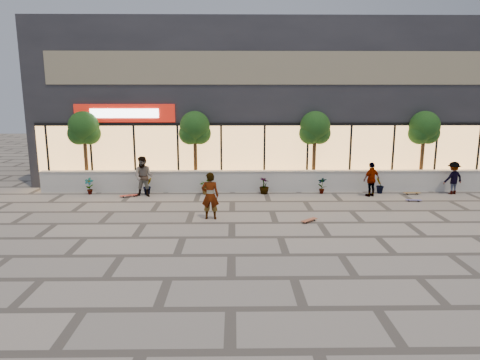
{
  "coord_description": "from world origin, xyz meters",
  "views": [
    {
      "loc": [
        -1.55,
        -13.67,
        4.68
      ],
      "look_at": [
        -1.31,
        3.33,
        1.3
      ],
      "focal_mm": 32.0,
      "sensor_mm": 36.0,
      "label": 1
    }
  ],
  "objects_px": {
    "skater_right_near": "(371,179)",
    "skateboard_right_near": "(412,193)",
    "skateboard_left": "(129,195)",
    "skateboard_right_far": "(414,200)",
    "tree_east": "(424,130)",
    "skateboard_center": "(309,220)",
    "tree_west": "(84,130)",
    "skater_right_far": "(453,178)",
    "skater_center": "(210,196)",
    "skater_left": "(144,177)",
    "tree_mideast": "(315,130)",
    "tree_midwest": "(195,130)"
  },
  "relations": [
    {
      "from": "skater_right_far",
      "to": "skateboard_right_far",
      "type": "height_order",
      "value": "skater_right_far"
    },
    {
      "from": "skater_right_far",
      "to": "skateboard_right_far",
      "type": "bearing_deg",
      "value": 14.56
    },
    {
      "from": "tree_west",
      "to": "skater_center",
      "type": "height_order",
      "value": "tree_west"
    },
    {
      "from": "tree_west",
      "to": "skateboard_center",
      "type": "height_order",
      "value": "tree_west"
    },
    {
      "from": "skater_right_near",
      "to": "skateboard_right_far",
      "type": "relative_size",
      "value": 2.26
    },
    {
      "from": "tree_mideast",
      "to": "skater_center",
      "type": "relative_size",
      "value": 2.15
    },
    {
      "from": "tree_mideast",
      "to": "skateboard_right_near",
      "type": "bearing_deg",
      "value": -18.43
    },
    {
      "from": "skateboard_center",
      "to": "skater_right_near",
      "type": "bearing_deg",
      "value": 6.07
    },
    {
      "from": "tree_midwest",
      "to": "skater_center",
      "type": "relative_size",
      "value": 2.15
    },
    {
      "from": "tree_midwest",
      "to": "skateboard_right_near",
      "type": "relative_size",
      "value": 4.85
    },
    {
      "from": "skateboard_center",
      "to": "skateboard_left",
      "type": "distance_m",
      "value": 8.78
    },
    {
      "from": "skater_right_far",
      "to": "skateboard_left",
      "type": "bearing_deg",
      "value": -14.8
    },
    {
      "from": "tree_west",
      "to": "tree_east",
      "type": "distance_m",
      "value": 17.0
    },
    {
      "from": "skater_left",
      "to": "skateboard_right_near",
      "type": "bearing_deg",
      "value": 8.07
    },
    {
      "from": "tree_west",
      "to": "skateboard_right_far",
      "type": "relative_size",
      "value": 5.47
    },
    {
      "from": "tree_mideast",
      "to": "skater_left",
      "type": "distance_m",
      "value": 8.69
    },
    {
      "from": "skateboard_center",
      "to": "skater_right_far",
      "type": "bearing_deg",
      "value": -11.99
    },
    {
      "from": "tree_midwest",
      "to": "skateboard_right_near",
      "type": "distance_m",
      "value": 11.0
    },
    {
      "from": "tree_mideast",
      "to": "skater_right_near",
      "type": "distance_m",
      "value": 3.72
    },
    {
      "from": "tree_mideast",
      "to": "skater_left",
      "type": "bearing_deg",
      "value": -168.12
    },
    {
      "from": "skater_left",
      "to": "skateboard_right_far",
      "type": "height_order",
      "value": "skater_left"
    },
    {
      "from": "tree_west",
      "to": "skateboard_left",
      "type": "distance_m",
      "value": 4.26
    },
    {
      "from": "tree_midwest",
      "to": "skateboard_center",
      "type": "xyz_separation_m",
      "value": [
        4.77,
        -5.96,
        -2.91
      ]
    },
    {
      "from": "skater_right_near",
      "to": "skateboard_left",
      "type": "distance_m",
      "value": 11.4
    },
    {
      "from": "skater_center",
      "to": "skater_right_near",
      "type": "relative_size",
      "value": 1.12
    },
    {
      "from": "tree_mideast",
      "to": "skateboard_right_far",
      "type": "distance_m",
      "value": 5.73
    },
    {
      "from": "tree_east",
      "to": "tree_mideast",
      "type": "bearing_deg",
      "value": 180.0
    },
    {
      "from": "skater_right_near",
      "to": "skateboard_right_near",
      "type": "bearing_deg",
      "value": 161.78
    },
    {
      "from": "tree_east",
      "to": "skater_right_far",
      "type": "relative_size",
      "value": 2.49
    },
    {
      "from": "tree_midwest",
      "to": "skater_right_near",
      "type": "height_order",
      "value": "tree_midwest"
    },
    {
      "from": "tree_mideast",
      "to": "skater_center",
      "type": "bearing_deg",
      "value": -132.16
    },
    {
      "from": "skateboard_right_near",
      "to": "skater_left",
      "type": "bearing_deg",
      "value": 177.83
    },
    {
      "from": "skateboard_left",
      "to": "tree_mideast",
      "type": "bearing_deg",
      "value": -10.72
    },
    {
      "from": "skater_right_far",
      "to": "skateboard_center",
      "type": "bearing_deg",
      "value": 14.17
    },
    {
      "from": "tree_midwest",
      "to": "skateboard_right_far",
      "type": "distance_m",
      "value": 10.81
    },
    {
      "from": "tree_east",
      "to": "skater_center",
      "type": "bearing_deg",
      "value": -152.35
    },
    {
      "from": "skater_right_far",
      "to": "skateboard_right_near",
      "type": "height_order",
      "value": "skater_right_far"
    },
    {
      "from": "tree_east",
      "to": "skater_right_near",
      "type": "xyz_separation_m",
      "value": [
        -3.11,
        -1.84,
        -2.17
      ]
    },
    {
      "from": "skater_left",
      "to": "skater_right_far",
      "type": "xyz_separation_m",
      "value": [
        14.74,
        0.34,
        -0.16
      ]
    },
    {
      "from": "tree_mideast",
      "to": "skater_center",
      "type": "xyz_separation_m",
      "value": [
        -4.96,
        -5.48,
        -2.07
      ]
    },
    {
      "from": "skateboard_left",
      "to": "skater_right_far",
      "type": "bearing_deg",
      "value": -20.68
    },
    {
      "from": "skater_center",
      "to": "skateboard_center",
      "type": "bearing_deg",
      "value": 174.93
    },
    {
      "from": "tree_midwest",
      "to": "skater_right_near",
      "type": "distance_m",
      "value": 8.86
    },
    {
      "from": "skater_left",
      "to": "skater_right_near",
      "type": "distance_m",
      "value": 10.66
    },
    {
      "from": "skateboard_left",
      "to": "skateboard_right_far",
      "type": "distance_m",
      "value": 13.03
    },
    {
      "from": "tree_east",
      "to": "skateboard_left",
      "type": "height_order",
      "value": "tree_east"
    },
    {
      "from": "skateboard_center",
      "to": "skateboard_right_near",
      "type": "height_order",
      "value": "skateboard_right_near"
    },
    {
      "from": "tree_east",
      "to": "skater_center",
      "type": "distance_m",
      "value": 11.99
    },
    {
      "from": "tree_west",
      "to": "skateboard_center",
      "type": "bearing_deg",
      "value": -30.11
    },
    {
      "from": "tree_midwest",
      "to": "tree_east",
      "type": "relative_size",
      "value": 1.0
    }
  ]
}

